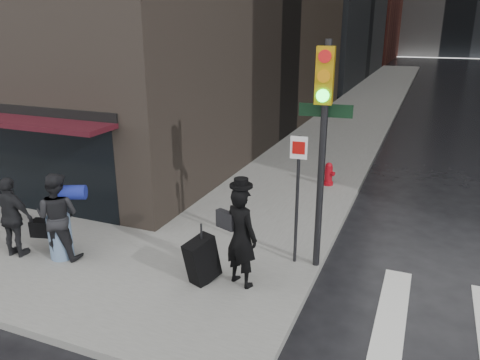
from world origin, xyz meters
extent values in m
plane|color=black|center=(0.00, 0.00, 0.00)|extent=(140.00, 140.00, 0.00)
cube|color=slate|center=(0.00, 27.00, 0.07)|extent=(4.00, 50.00, 0.15)
cube|color=silver|center=(3.50, 1.00, 0.01)|extent=(0.50, 3.00, 0.01)
imported|color=black|center=(0.75, 0.64, 1.12)|extent=(0.83, 0.69, 1.95)
cylinder|color=black|center=(0.75, 0.64, 2.12)|extent=(0.42, 0.42, 0.05)
cylinder|color=black|center=(0.75, 0.64, 2.18)|extent=(0.26, 0.26, 0.16)
cube|color=black|center=(0.43, 0.70, 1.38)|extent=(0.43, 0.27, 0.34)
cube|color=black|center=(0.04, 0.43, 0.60)|extent=(0.57, 0.82, 0.98)
cylinder|color=black|center=(0.04, 0.43, 1.12)|extent=(0.04, 0.04, 0.45)
imported|color=black|center=(-3.14, 0.19, 1.08)|extent=(1.05, 0.91, 1.86)
cube|color=black|center=(-3.61, 0.26, 0.71)|extent=(0.62, 0.43, 0.35)
cylinder|color=navy|center=(-2.87, 0.38, 1.58)|extent=(0.63, 0.50, 0.30)
imported|color=black|center=(-4.09, -0.10, 1.02)|extent=(1.04, 0.49, 1.74)
cylinder|color=black|center=(1.90, 1.90, 2.37)|extent=(0.13, 0.13, 4.44)
cube|color=#B3870B|center=(1.92, 1.66, 3.98)|extent=(0.32, 0.22, 1.00)
cylinder|color=red|center=(1.93, 1.55, 4.32)|extent=(0.23, 0.07, 0.22)
cylinder|color=orange|center=(1.93, 1.55, 3.98)|extent=(0.23, 0.07, 0.22)
cylinder|color=#19E533|center=(1.93, 1.55, 3.65)|extent=(0.23, 0.07, 0.22)
cylinder|color=black|center=(1.46, 1.87, 1.48)|extent=(0.07, 0.07, 2.67)
cube|color=white|center=(1.46, 1.84, 2.59)|extent=(0.33, 0.04, 0.44)
cube|color=black|center=(1.90, 1.98, 3.32)|extent=(1.00, 0.10, 0.24)
cylinder|color=maroon|center=(1.06, 6.96, 0.20)|extent=(0.31, 0.31, 0.10)
cylinder|color=maroon|center=(1.06, 6.96, 0.44)|extent=(0.23, 0.23, 0.58)
sphere|color=maroon|center=(1.06, 6.96, 0.75)|extent=(0.21, 0.21, 0.21)
cylinder|color=maroon|center=(1.06, 6.96, 0.54)|extent=(0.41, 0.28, 0.14)
camera|label=1|loc=(3.69, -6.60, 4.85)|focal=35.00mm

